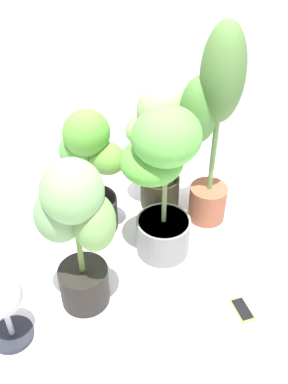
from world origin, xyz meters
name	(u,v)px	position (x,y,z in m)	size (l,w,h in m)	color
ground_plane	(157,272)	(0.00, 0.00, 0.00)	(8.00, 8.00, 0.00)	silver
mylar_back_wall	(147,10)	(0.00, 0.86, 1.00)	(3.20, 0.01, 2.00)	silver
potted_plant_back_center	(161,139)	(0.06, 0.53, 0.44)	(0.41, 0.32, 0.74)	black
potted_plant_center	(161,175)	(0.02, 0.16, 0.48)	(0.47, 0.42, 0.81)	slate
potted_plant_front_left	(77,227)	(-0.34, -0.14, 0.46)	(0.34, 0.26, 0.77)	black
potted_plant_back_right	(212,115)	(0.29, 0.40, 0.64)	(0.33, 0.28, 1.09)	brown
potted_plant_back_left	(91,173)	(-0.31, 0.35, 0.36)	(0.39, 0.28, 0.71)	#291F22
cell_phone	(242,309)	(0.37, -0.25, 0.00)	(0.10, 0.16, 0.01)	#C4CB46
floor_fan	(2,301)	(-0.65, -0.32, 0.24)	(0.19, 0.19, 0.36)	#1F212A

